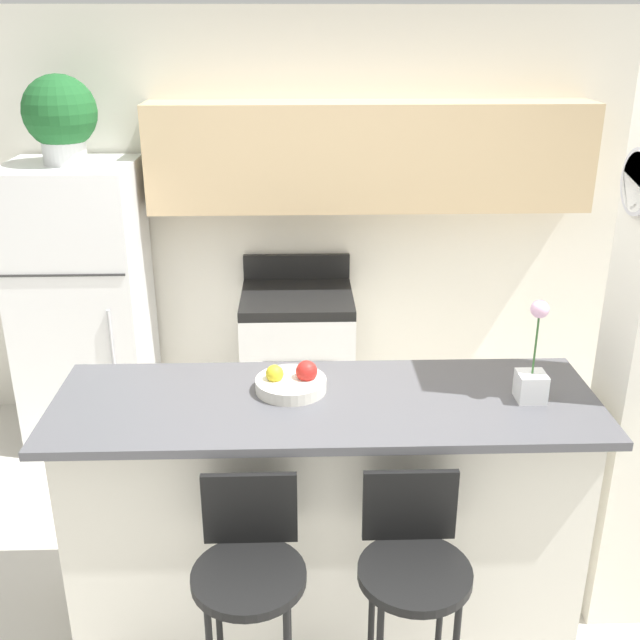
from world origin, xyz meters
TOP-DOWN VIEW (x-y plane):
  - ground_plane at (0.00, 0.00)m, footprint 14.00×14.00m
  - wall_back at (0.12, 1.98)m, footprint 5.60×0.38m
  - counter_bar at (0.00, 0.00)m, footprint 2.15×0.72m
  - refrigerator at (-1.40, 1.66)m, footprint 0.73×0.69m
  - stove_range at (-0.11, 1.69)m, footprint 0.68×0.64m
  - bar_stool_left at (-0.28, -0.54)m, footprint 0.39×0.39m
  - bar_stool_right at (0.28, -0.54)m, footprint 0.39×0.39m
  - potted_plant_on_fridge at (-1.40, 1.66)m, footprint 0.40×0.40m
  - orchid_vase at (0.80, -0.02)m, footprint 0.11×0.11m
  - fruit_bowl at (-0.13, 0.09)m, footprint 0.29×0.29m

SIDE VIEW (x-z plane):
  - ground_plane at x=0.00m, z-range 0.00..0.00m
  - stove_range at x=-0.11m, z-range -0.07..1.00m
  - counter_bar at x=0.00m, z-range 0.00..1.08m
  - bar_stool_left at x=-0.28m, z-range 0.18..1.19m
  - bar_stool_right at x=0.28m, z-range 0.18..1.19m
  - refrigerator at x=-1.40m, z-range 0.00..1.71m
  - fruit_bowl at x=-0.13m, z-range 1.05..1.17m
  - orchid_vase at x=0.80m, z-range 0.99..1.41m
  - wall_back at x=0.12m, z-range 0.17..2.72m
  - potted_plant_on_fridge at x=-1.40m, z-range 1.73..2.22m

